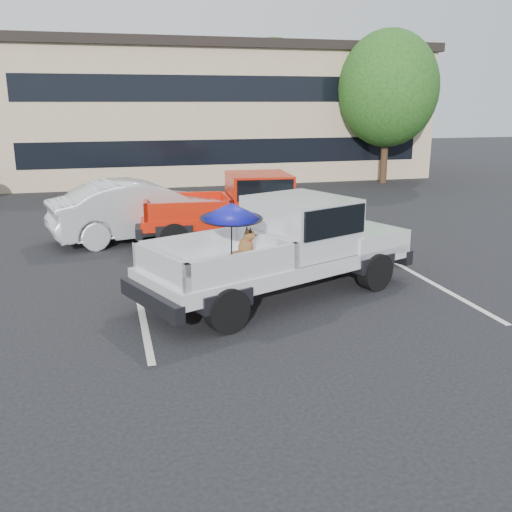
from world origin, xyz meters
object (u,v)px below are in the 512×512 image
Objects in this scene: tree_right at (388,89)px; silver_pickup at (292,241)px; tree_back at (273,88)px; silver_sedan at (142,210)px; red_pickup at (253,204)px.

silver_pickup is (-9.04, -13.88, -3.16)m from tree_right.
tree_right reaches higher than silver_pickup.
tree_back reaches higher than silver_sedan.
tree_right is 14.72m from silver_sedan.
tree_right reaches higher than red_pickup.
red_pickup is at bearing 62.86° from silver_pickup.
silver_pickup is at bearing -168.95° from silver_sedan.
red_pickup is (-5.68, -17.42, -3.42)m from tree_back.
tree_right is 13.21m from red_pickup.
tree_back is at bearing 52.05° from silver_pickup.
red_pickup is at bearing -122.31° from silver_sedan.
silver_sedan is at bearing 92.39° from silver_pickup.
red_pickup is 3.04m from silver_sedan.
tree_right is 16.86m from silver_pickup.
silver_sedan is (-11.56, -8.46, -3.40)m from tree_right.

